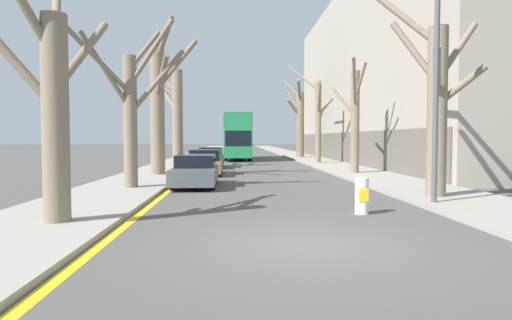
{
  "coord_description": "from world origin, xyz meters",
  "views": [
    {
      "loc": [
        -1.35,
        -8.49,
        2.02
      ],
      "look_at": [
        0.45,
        29.72,
        0.2
      ],
      "focal_mm": 32.0,
      "sensor_mm": 36.0,
      "label": 1
    }
  ],
  "objects": [
    {
      "name": "ground_plane",
      "position": [
        0.0,
        0.0,
        0.0
      ],
      "size": [
        300.0,
        300.0,
        0.0
      ],
      "primitive_type": "plane",
      "color": "#4C4947"
    },
    {
      "name": "sidewalk_left",
      "position": [
        -5.81,
        50.0,
        0.06
      ],
      "size": [
        3.48,
        120.0,
        0.12
      ],
      "primitive_type": "cube",
      "color": "gray",
      "rests_on": "ground"
    },
    {
      "name": "sidewalk_right",
      "position": [
        5.81,
        50.0,
        0.06
      ],
      "size": [
        3.48,
        120.0,
        0.12
      ],
      "primitive_type": "cube",
      "color": "gray",
      "rests_on": "ground"
    },
    {
      "name": "building_facade_right",
      "position": [
        12.54,
        29.54,
        7.28
      ],
      "size": [
        10.08,
        40.44,
        14.59
      ],
      "color": "#9E9384",
      "rests_on": "ground"
    },
    {
      "name": "kerb_line_stripe",
      "position": [
        -3.89,
        50.0,
        0.0
      ],
      "size": [
        0.24,
        120.0,
        0.01
      ],
      "primitive_type": "cube",
      "color": "yellow",
      "rests_on": "ground"
    },
    {
      "name": "street_tree_left_0",
      "position": [
        -5.46,
        2.16,
        2.83
      ],
      "size": [
        2.19,
        3.59,
        5.92
      ],
      "color": "#7A6B56",
      "rests_on": "ground"
    },
    {
      "name": "street_tree_left_1",
      "position": [
        -5.36,
        9.33,
        3.16
      ],
      "size": [
        4.02,
        2.13,
        6.49
      ],
      "color": "#7A6B56",
      "rests_on": "ground"
    },
    {
      "name": "street_tree_left_2",
      "position": [
        -5.33,
        15.8,
        3.79
      ],
      "size": [
        2.54,
        3.09,
        8.18
      ],
      "color": "#7A6B56",
      "rests_on": "ground"
    },
    {
      "name": "street_tree_left_3",
      "position": [
        -5.35,
        22.96,
        3.65
      ],
      "size": [
        2.55,
        3.31,
        7.76
      ],
      "color": "#7A6B56",
      "rests_on": "ground"
    },
    {
      "name": "street_tree_right_0",
      "position": [
        5.24,
        6.26,
        3.32
      ],
      "size": [
        4.25,
        3.19,
        7.71
      ],
      "color": "#7A6B56",
      "rests_on": "ground"
    },
    {
      "name": "street_tree_right_1",
      "position": [
        5.29,
        16.44,
        3.13
      ],
      "size": [
        1.4,
        3.68,
        6.16
      ],
      "color": "#7A6B56",
      "rests_on": "ground"
    },
    {
      "name": "street_tree_right_2",
      "position": [
        5.16,
        27.04,
        3.58
      ],
      "size": [
        3.08,
        4.73,
        7.99
      ],
      "color": "#7A6B56",
      "rests_on": "ground"
    },
    {
      "name": "street_tree_right_3",
      "position": [
        5.29,
        38.09,
        3.86
      ],
      "size": [
        2.05,
        4.34,
        8.08
      ],
      "color": "#7A6B56",
      "rests_on": "ground"
    },
    {
      "name": "double_decker_bus",
      "position": [
        -1.04,
        35.11,
        2.4
      ],
      "size": [
        2.49,
        10.8,
        4.23
      ],
      "color": "#1E7F47",
      "rests_on": "ground"
    },
    {
      "name": "parked_car_0",
      "position": [
        -2.99,
        10.69,
        0.64
      ],
      "size": [
        1.79,
        4.44,
        1.33
      ],
      "color": "#4C5156",
      "rests_on": "ground"
    },
    {
      "name": "parked_car_1",
      "position": [
        -2.99,
        16.95,
        0.66
      ],
      "size": [
        1.86,
        4.35,
        1.39
      ],
      "color": "olive",
      "rests_on": "ground"
    },
    {
      "name": "parked_car_2",
      "position": [
        -2.99,
        23.12,
        0.66
      ],
      "size": [
        1.7,
        4.6,
        1.39
      ],
      "color": "navy",
      "rests_on": "ground"
    },
    {
      "name": "lamp_post",
      "position": [
        4.5,
        4.76,
        4.79
      ],
      "size": [
        1.4,
        0.2,
        8.65
      ],
      "color": "#4C4F54",
      "rests_on": "ground"
    },
    {
      "name": "traffic_bollard",
      "position": [
        2.04,
        3.45,
        0.49
      ],
      "size": [
        0.36,
        0.37,
        0.97
      ],
      "color": "white",
      "rests_on": "ground"
    }
  ]
}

